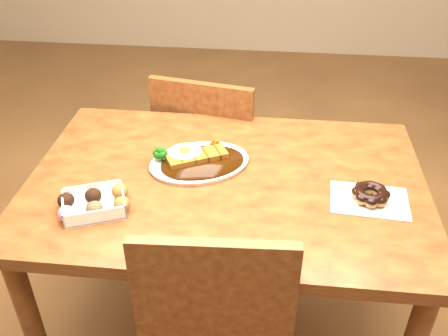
# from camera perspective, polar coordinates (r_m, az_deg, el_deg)

# --- Properties ---
(ground) EXTENTS (6.00, 6.00, 0.00)m
(ground) POSITION_cam_1_polar(r_m,az_deg,el_deg) (2.04, 0.21, -18.58)
(ground) COLOR brown
(ground) RESTS_ON ground
(table) EXTENTS (1.20, 0.80, 0.75)m
(table) POSITION_cam_1_polar(r_m,az_deg,el_deg) (1.57, 0.26, -4.16)
(table) COLOR #4C1F0F
(table) RESTS_ON ground
(chair_far) EXTENTS (0.49, 0.49, 0.87)m
(chair_far) POSITION_cam_1_polar(r_m,az_deg,el_deg) (2.12, -1.36, 1.40)
(chair_far) COLOR #4C1F0F
(chair_far) RESTS_ON ground
(katsu_curry_plate) EXTENTS (0.37, 0.33, 0.06)m
(katsu_curry_plate) POSITION_cam_1_polar(r_m,az_deg,el_deg) (1.57, -3.05, 0.90)
(katsu_curry_plate) COLOR white
(katsu_curry_plate) RESTS_ON table
(donut_box) EXTENTS (0.21, 0.18, 0.05)m
(donut_box) POSITION_cam_1_polar(r_m,az_deg,el_deg) (1.43, -14.64, -3.88)
(donut_box) COLOR white
(donut_box) RESTS_ON table
(pon_de_ring) EXTENTS (0.23, 0.17, 0.04)m
(pon_de_ring) POSITION_cam_1_polar(r_m,az_deg,el_deg) (1.47, 16.40, -2.94)
(pon_de_ring) COLOR silver
(pon_de_ring) RESTS_ON table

